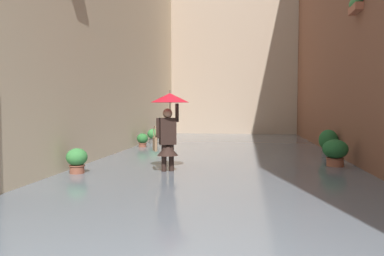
{
  "coord_description": "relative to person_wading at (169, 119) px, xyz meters",
  "views": [
    {
      "loc": [
        -0.69,
        2.3,
        1.73
      ],
      "look_at": [
        0.45,
        -5.88,
        1.28
      ],
      "focal_mm": 35.77,
      "sensor_mm": 36.0,
      "label": 1
    }
  ],
  "objects": [
    {
      "name": "ground_plane",
      "position": [
        -1.11,
        -3.16,
        -1.44
      ],
      "size": [
        60.0,
        60.0,
        0.0
      ],
      "primitive_type": "plane",
      "color": "#605B56"
    },
    {
      "name": "flood_water",
      "position": [
        -1.11,
        -3.16,
        -1.33
      ],
      "size": [
        7.88,
        25.45,
        0.2
      ],
      "primitive_type": "cube",
      "color": "slate",
      "rests_on": "ground_plane"
    },
    {
      "name": "building_facade_right",
      "position": [
        3.33,
        -3.15,
        3.15
      ],
      "size": [
        2.04,
        23.45,
        9.18
      ],
      "color": "beige",
      "rests_on": "ground_plane"
    },
    {
      "name": "building_facade_far",
      "position": [
        -1.11,
        -13.78,
        4.18
      ],
      "size": [
        10.68,
        1.8,
        11.23
      ],
      "primitive_type": "cube",
      "color": "tan",
      "rests_on": "ground_plane"
    },
    {
      "name": "person_wading",
      "position": [
        0.0,
        0.0,
        0.0
      ],
      "size": [
        0.92,
        0.92,
        2.13
      ],
      "color": "#2D2319",
      "rests_on": "ground_plane"
    },
    {
      "name": "potted_plant_far_right",
      "position": [
        2.04,
        0.59,
        -0.98
      ],
      "size": [
        0.48,
        0.48,
        0.78
      ],
      "color": "brown",
      "rests_on": "ground_plane"
    },
    {
      "name": "potted_plant_near_right",
      "position": [
        2.01,
        -6.7,
        -0.95
      ],
      "size": [
        0.5,
        0.5,
        0.82
      ],
      "color": "#66605B",
      "rests_on": "ground_plane"
    },
    {
      "name": "potted_plant_mid_right",
      "position": [
        2.09,
        -5.27,
        -1.01
      ],
      "size": [
        0.43,
        0.43,
        0.72
      ],
      "color": "brown",
      "rests_on": "ground_plane"
    },
    {
      "name": "potted_plant_far_left",
      "position": [
        -4.11,
        -1.36,
        -0.91
      ],
      "size": [
        0.64,
        0.64,
        0.89
      ],
      "color": "#9E563D",
      "rests_on": "ground_plane"
    },
    {
      "name": "potted_plant_near_left",
      "position": [
        -4.34,
        -3.32,
        -0.83
      ],
      "size": [
        0.58,
        0.58,
        1.03
      ],
      "color": "#66605B",
      "rests_on": "ground_plane"
    }
  ]
}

